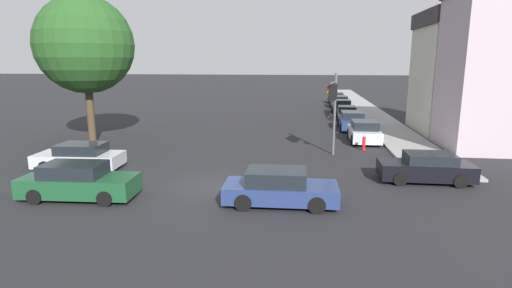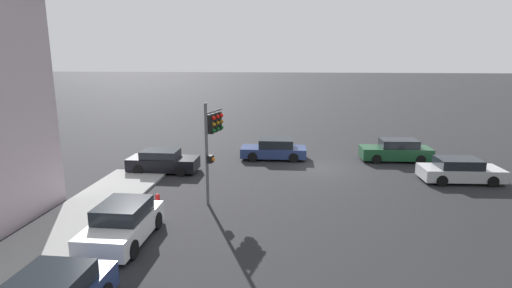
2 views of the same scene
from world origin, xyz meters
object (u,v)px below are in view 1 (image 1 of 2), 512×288
Objects in this scene: parked_car_1 at (352,121)px; street_tree at (85,45)px; crossing_car_0 at (78,182)px; parked_car_2 at (347,113)px; parked_car_0 at (364,132)px; traffic_signal at (333,99)px; parked_car_4 at (339,102)px; crossing_car_3 at (80,157)px; fire_hydrant at (364,143)px; crossing_car_1 at (426,168)px; crossing_car_2 at (280,188)px; parked_car_3 at (342,107)px; parked_car_5 at (336,98)px.

street_tree is at bearing 113.13° from parked_car_1.
parked_car_2 is (13.07, 24.29, -0.06)m from crossing_car_0.
parked_car_2 is (-0.15, 10.87, -0.07)m from parked_car_0.
parked_car_4 is (2.51, 25.95, -2.75)m from traffic_signal.
parked_car_0 is (13.23, 13.42, 0.01)m from crossing_car_0.
crossing_car_0 reaches higher than parked_car_2.
crossing_car_3 is at bearing 119.90° from parked_car_0.
fire_hydrant is (-0.23, -13.68, -0.15)m from parked_car_2.
crossing_car_1 is 0.94× the size of crossing_car_3.
crossing_car_2 is 1.08× the size of parked_car_4.
parked_car_0 is 2.85m from fire_hydrant.
street_tree is 10.64× the size of fire_hydrant.
parked_car_3 is (0.05, 10.14, -0.01)m from parked_car_1.
parked_car_3 is at bearing 1.62° from parked_car_2.
parked_car_0 reaches higher than fire_hydrant.
parked_car_4 reaches higher than fire_hydrant.
street_tree reaches higher than traffic_signal.
parked_car_4 is at bearing 89.17° from fire_hydrant.
crossing_car_2 is (13.68, -10.63, -5.91)m from street_tree.
traffic_signal is at bearing -137.32° from fire_hydrant.
parked_car_1 is 20.84m from parked_car_5.
parked_car_5 is at bearing 81.48° from crossing_car_2.
crossing_car_0 is 16.66m from fire_hydrant.
traffic_signal reaches higher than crossing_car_1.
parked_car_5 is at bearing 89.27° from fire_hydrant.
traffic_signal is 1.21× the size of parked_car_5.
parked_car_0 reaches higher than parked_car_2.
parked_car_0 reaches higher than crossing_car_2.
parked_car_1 is at bearing -140.15° from crossing_car_3.
crossing_car_3 is (-10.70, 4.00, -0.02)m from crossing_car_2.
street_tree is 2.19× the size of crossing_car_2.
parked_car_3 reaches higher than parked_car_5.
street_tree is 2.02× the size of traffic_signal.
parked_car_2 is 13.69m from fire_hydrant.
crossing_car_0 is at bearing 135.26° from parked_car_0.
street_tree reaches higher than crossing_car_1.
crossing_car_0 is 22.76m from parked_car_1.
parked_car_2 is 1.02× the size of parked_car_3.
parked_car_4 is 23.95m from fire_hydrant.
crossing_car_1 is (14.79, 4.18, -0.05)m from crossing_car_0.
parked_car_2 is 15.26m from parked_car_5.
parked_car_2 is (2.40, 15.68, -2.79)m from traffic_signal.
street_tree is 20.83m from parked_car_1.
crossing_car_1 is 0.94× the size of crossing_car_2.
traffic_signal is 5.28× the size of fire_hydrant.
crossing_car_2 is at bearing 171.00° from parked_car_5.
street_tree reaches higher than crossing_car_0.
parked_car_0 reaches higher than parked_car_4.
crossing_car_3 is 1.00× the size of parked_car_1.
fire_hydrant is (-0.38, -2.81, -0.22)m from parked_car_0.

